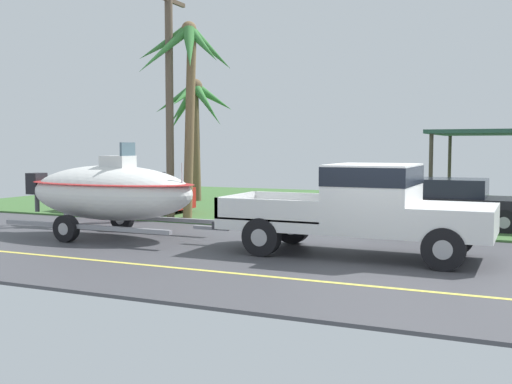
# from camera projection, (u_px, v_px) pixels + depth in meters

# --- Properties ---
(ground) EXTENTS (36.00, 22.00, 0.11)m
(ground) POSITION_uv_depth(u_px,v_px,m) (440.00, 219.00, 19.44)
(ground) COLOR #424247
(pickup_truck_towing) EXTENTS (5.79, 2.11, 1.91)m
(pickup_truck_towing) POSITION_uv_depth(u_px,v_px,m) (372.00, 205.00, 12.74)
(pickup_truck_towing) COLOR silver
(pickup_truck_towing) RESTS_ON ground
(boat_on_trailer) EXTENTS (5.89, 2.43, 2.37)m
(boat_on_trailer) POSITION_uv_depth(u_px,v_px,m) (110.00, 192.00, 15.45)
(boat_on_trailer) COLOR gray
(boat_on_trailer) RESTS_ON ground
(parked_sedan_near) EXTENTS (4.39, 1.85, 1.38)m
(parked_sedan_near) POSITION_uv_depth(u_px,v_px,m) (446.00, 204.00, 17.15)
(parked_sedan_near) COLOR black
(parked_sedan_near) RESTS_ON ground
(parked_sedan_far) EXTENTS (4.31, 1.81, 1.38)m
(parked_sedan_far) POSITION_uv_depth(u_px,v_px,m) (127.00, 193.00, 21.14)
(parked_sedan_far) COLOR #B21E19
(parked_sedan_far) RESTS_ON ground
(palm_tree_near_left) EXTENTS (2.93, 3.19, 6.10)m
(palm_tree_near_left) POSITION_uv_depth(u_px,v_px,m) (188.00, 66.00, 19.02)
(palm_tree_near_left) COLOR brown
(palm_tree_near_left) RESTS_ON ground
(palm_tree_mid) EXTENTS (2.99, 3.30, 4.98)m
(palm_tree_mid) POSITION_uv_depth(u_px,v_px,m) (195.00, 109.00, 24.83)
(palm_tree_mid) COLOR brown
(palm_tree_mid) RESTS_ON ground
(utility_pole) EXTENTS (0.24, 1.80, 7.30)m
(utility_pole) POSITION_uv_depth(u_px,v_px,m) (169.00, 96.00, 18.92)
(utility_pole) COLOR brown
(utility_pole) RESTS_ON ground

